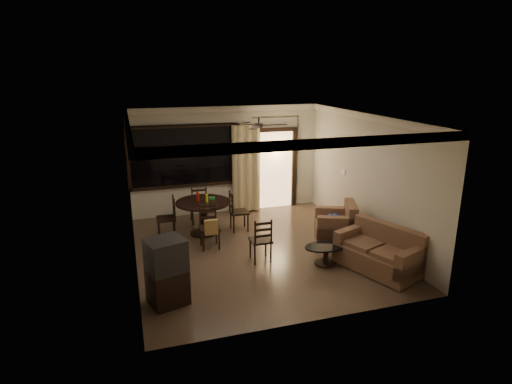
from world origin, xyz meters
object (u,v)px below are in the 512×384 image
object	(u,v)px
sofa	(380,253)
dining_table	(203,208)
side_chair	(261,248)
coffee_table	(326,252)
armchair	(338,226)
dining_chair_south	(210,234)
dining_chair_north	(199,211)
tv_cabinet	(167,272)
dining_chair_east	(239,219)
dining_chair_west	(167,225)

from	to	relation	value
sofa	dining_table	bearing A→B (deg)	114.45
side_chair	coffee_table	bearing A→B (deg)	157.11
armchair	coffee_table	xyz separation A→B (m)	(-0.77, -1.00, -0.10)
armchair	side_chair	size ratio (longest dim) A/B	1.21
dining_chair_south	dining_chair_north	distance (m)	1.64
dining_table	coffee_table	xyz separation A→B (m)	(2.00, -2.31, -0.36)
dining_table	dining_chair_south	xyz separation A→B (m)	(-0.03, -0.86, -0.31)
dining_table	tv_cabinet	distance (m)	3.08
dining_chair_north	armchair	xyz separation A→B (m)	(2.75, -2.10, 0.07)
dining_table	sofa	world-z (taller)	dining_table
dining_chair_north	coffee_table	xyz separation A→B (m)	(1.98, -3.09, -0.03)
armchair	coffee_table	bearing A→B (deg)	-106.39
dining_chair_south	dining_chair_north	world-z (taller)	same
dining_table	dining_chair_east	bearing A→B (deg)	-1.73
dining_chair_west	tv_cabinet	xyz separation A→B (m)	(-0.29, -2.89, 0.28)
dining_chair_east	sofa	xyz separation A→B (m)	(2.04, -2.81, 0.05)
coffee_table	side_chair	xyz separation A→B (m)	(-1.18, 0.51, 0.02)
dining_chair_west	sofa	xyz separation A→B (m)	(3.71, -2.85, 0.05)
sofa	dining_chair_north	bearing A→B (deg)	107.28
dining_table	dining_chair_north	bearing A→B (deg)	88.45
dining_table	sofa	distance (m)	4.04
tv_cabinet	armchair	distance (m)	4.20
dining_chair_west	armchair	world-z (taller)	dining_chair_west
dining_table	dining_chair_south	distance (m)	0.91
dining_table	coffee_table	bearing A→B (deg)	-49.15
dining_chair_south	dining_chair_north	bearing A→B (deg)	90.00
dining_chair_east	dining_chair_south	distance (m)	1.20
dining_chair_south	dining_chair_west	bearing A→B (deg)	134.30
dining_chair_east	armchair	bearing A→B (deg)	-121.95
dining_chair_south	side_chair	world-z (taller)	dining_chair_south
tv_cabinet	sofa	distance (m)	4.01
dining_chair_west	dining_chair_east	size ratio (longest dim) A/B	1.00
dining_chair_south	tv_cabinet	bearing A→B (deg)	-116.94
armchair	dining_chair_north	bearing A→B (deg)	164.02
dining_chair_east	armchair	size ratio (longest dim) A/B	0.86
sofa	armchair	bearing A→B (deg)	72.99
dining_chair_south	armchair	distance (m)	2.83
dining_chair_west	tv_cabinet	distance (m)	2.92
coffee_table	side_chair	bearing A→B (deg)	156.56
dining_chair_north	side_chair	xyz separation A→B (m)	(0.79, -2.58, -0.01)
dining_chair_west	dining_chair_north	distance (m)	1.15
sofa	tv_cabinet	bearing A→B (deg)	159.58
dining_chair_west	dining_chair_north	world-z (taller)	same
dining_table	dining_chair_north	size ratio (longest dim) A/B	1.32
sofa	armchair	distance (m)	1.52
tv_cabinet	dining_chair_south	bearing A→B (deg)	44.45
dining_chair_north	armchair	bearing A→B (deg)	144.32
tv_cabinet	dining_table	bearing A→B (deg)	51.67
dining_chair_west	dining_chair_east	world-z (taller)	same
sofa	coffee_table	bearing A→B (deg)	128.28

